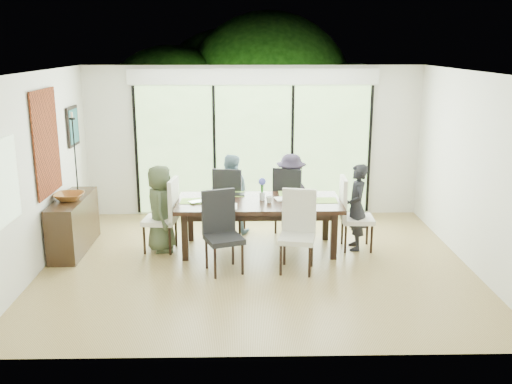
{
  "coord_description": "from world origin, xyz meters",
  "views": [
    {
      "loc": [
        -0.17,
        -7.64,
        3.07
      ],
      "look_at": [
        0.0,
        0.25,
        1.0
      ],
      "focal_mm": 40.0,
      "sensor_mm": 36.0,
      "label": 1
    }
  ],
  "objects_px": {
    "person_right_end": "(357,207)",
    "vase": "(262,196)",
    "chair_near_right": "(297,232)",
    "cup_a": "(213,195)",
    "chair_near_left": "(224,233)",
    "cup_b": "(269,200)",
    "person_far_right": "(291,194)",
    "cup_c": "(311,196)",
    "bowl": "(69,197)",
    "table_top": "(259,203)",
    "chair_far_left": "(230,199)",
    "person_far_left": "(230,194)",
    "chair_far_right": "(291,199)",
    "person_left_end": "(161,208)",
    "sideboard": "(74,224)",
    "chair_right_end": "(358,213)",
    "chair_left_end": "(159,215)",
    "laptop": "(202,202)"
  },
  "relations": [
    {
      "from": "chair_far_right",
      "to": "person_far_right",
      "type": "bearing_deg",
      "value": 111.17
    },
    {
      "from": "cup_b",
      "to": "table_top",
      "type": "bearing_deg",
      "value": 146.31
    },
    {
      "from": "chair_right_end",
      "to": "cup_b",
      "type": "relative_size",
      "value": 11.0
    },
    {
      "from": "cup_c",
      "to": "cup_b",
      "type": "bearing_deg",
      "value": -162.9
    },
    {
      "from": "cup_b",
      "to": "bowl",
      "type": "height_order",
      "value": "bowl"
    },
    {
      "from": "chair_near_right",
      "to": "cup_a",
      "type": "xyz_separation_m",
      "value": [
        -1.2,
        1.02,
        0.25
      ]
    },
    {
      "from": "table_top",
      "to": "person_far_left",
      "type": "relative_size",
      "value": 1.86
    },
    {
      "from": "chair_right_end",
      "to": "chair_far_right",
      "type": "distance_m",
      "value": 1.27
    },
    {
      "from": "chair_near_left",
      "to": "cup_b",
      "type": "bearing_deg",
      "value": 29.26
    },
    {
      "from": "vase",
      "to": "bowl",
      "type": "relative_size",
      "value": 0.29
    },
    {
      "from": "chair_near_left",
      "to": "person_far_right",
      "type": "relative_size",
      "value": 0.85
    },
    {
      "from": "chair_near_left",
      "to": "chair_near_right",
      "type": "xyz_separation_m",
      "value": [
        1.0,
        0.0,
        0.0
      ]
    },
    {
      "from": "chair_far_left",
      "to": "table_top",
      "type": "bearing_deg",
      "value": 129.6
    },
    {
      "from": "cup_a",
      "to": "person_far_right",
      "type": "bearing_deg",
      "value": 28.55
    },
    {
      "from": "chair_far_left",
      "to": "cup_c",
      "type": "relative_size",
      "value": 8.87
    },
    {
      "from": "person_far_left",
      "to": "sideboard",
      "type": "height_order",
      "value": "person_far_left"
    },
    {
      "from": "chair_far_right",
      "to": "sideboard",
      "type": "relative_size",
      "value": 0.78
    },
    {
      "from": "person_far_right",
      "to": "cup_a",
      "type": "height_order",
      "value": "person_far_right"
    },
    {
      "from": "person_far_left",
      "to": "cup_c",
      "type": "bearing_deg",
      "value": 156.15
    },
    {
      "from": "cup_c",
      "to": "bowl",
      "type": "height_order",
      "value": "bowl"
    },
    {
      "from": "vase",
      "to": "cup_b",
      "type": "relative_size",
      "value": 1.2
    },
    {
      "from": "chair_left_end",
      "to": "person_far_left",
      "type": "height_order",
      "value": "person_far_left"
    },
    {
      "from": "chair_far_left",
      "to": "cup_b",
      "type": "xyz_separation_m",
      "value": [
        0.6,
        -0.95,
        0.25
      ]
    },
    {
      "from": "person_left_end",
      "to": "person_far_left",
      "type": "xyz_separation_m",
      "value": [
        1.03,
        0.83,
        0.0
      ]
    },
    {
      "from": "person_far_right",
      "to": "cup_b",
      "type": "height_order",
      "value": "person_far_right"
    },
    {
      "from": "laptop",
      "to": "bowl",
      "type": "height_order",
      "value": "bowl"
    },
    {
      "from": "sideboard",
      "to": "cup_c",
      "type": "bearing_deg",
      "value": 0.88
    },
    {
      "from": "chair_right_end",
      "to": "chair_near_right",
      "type": "xyz_separation_m",
      "value": [
        -1.0,
        -0.87,
        0.0
      ]
    },
    {
      "from": "person_right_end",
      "to": "person_far_left",
      "type": "xyz_separation_m",
      "value": [
        -1.93,
        0.83,
        0.0
      ]
    },
    {
      "from": "table_top",
      "to": "sideboard",
      "type": "bearing_deg",
      "value": 179.09
    },
    {
      "from": "cup_b",
      "to": "cup_c",
      "type": "distance_m",
      "value": 0.68
    },
    {
      "from": "person_far_right",
      "to": "cup_b",
      "type": "xyz_separation_m",
      "value": [
        -0.4,
        -0.93,
        0.15
      ]
    },
    {
      "from": "bowl",
      "to": "cup_a",
      "type": "bearing_deg",
      "value": 5.55
    },
    {
      "from": "cup_b",
      "to": "person_right_end",
      "type": "bearing_deg",
      "value": 4.3
    },
    {
      "from": "person_left_end",
      "to": "vase",
      "type": "distance_m",
      "value": 1.54
    },
    {
      "from": "person_left_end",
      "to": "bowl",
      "type": "xyz_separation_m",
      "value": [
        -1.33,
        -0.06,
        0.21
      ]
    },
    {
      "from": "chair_near_right",
      "to": "cup_a",
      "type": "distance_m",
      "value": 1.6
    },
    {
      "from": "chair_right_end",
      "to": "sideboard",
      "type": "relative_size",
      "value": 0.78
    },
    {
      "from": "person_right_end",
      "to": "vase",
      "type": "distance_m",
      "value": 1.44
    },
    {
      "from": "person_far_left",
      "to": "cup_c",
      "type": "relative_size",
      "value": 10.4
    },
    {
      "from": "chair_near_right",
      "to": "cup_a",
      "type": "height_order",
      "value": "chair_near_right"
    },
    {
      "from": "chair_near_left",
      "to": "cup_c",
      "type": "distance_m",
      "value": 1.64
    },
    {
      "from": "person_far_right",
      "to": "chair_far_right",
      "type": "bearing_deg",
      "value": -75.14
    },
    {
      "from": "chair_right_end",
      "to": "laptop",
      "type": "relative_size",
      "value": 3.33
    },
    {
      "from": "table_top",
      "to": "chair_far_left",
      "type": "distance_m",
      "value": 0.98
    },
    {
      "from": "chair_near_right",
      "to": "vase",
      "type": "height_order",
      "value": "chair_near_right"
    },
    {
      "from": "chair_far_right",
      "to": "person_left_end",
      "type": "relative_size",
      "value": 0.85
    },
    {
      "from": "chair_right_end",
      "to": "chair_left_end",
      "type": "bearing_deg",
      "value": 92.32
    },
    {
      "from": "chair_far_right",
      "to": "sideboard",
      "type": "height_order",
      "value": "chair_far_right"
    },
    {
      "from": "chair_far_left",
      "to": "person_far_right",
      "type": "distance_m",
      "value": 1.0
    }
  ]
}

